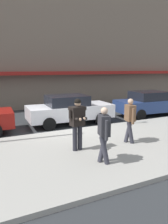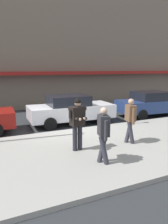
# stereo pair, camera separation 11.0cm
# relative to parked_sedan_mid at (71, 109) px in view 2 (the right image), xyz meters

# --- Properties ---
(ground_plane) EXTENTS (80.00, 80.00, 0.00)m
(ground_plane) POSITION_rel_parked_sedan_mid_xyz_m (-0.78, -1.27, -0.79)
(ground_plane) COLOR #2B2D30
(sidewalk) EXTENTS (32.00, 5.30, 0.14)m
(sidewalk) POSITION_rel_parked_sedan_mid_xyz_m (0.22, -4.12, -0.72)
(sidewalk) COLOR #99968E
(sidewalk) RESTS_ON ground
(curb_paint_line) EXTENTS (28.00, 0.12, 0.01)m
(curb_paint_line) POSITION_rel_parked_sedan_mid_xyz_m (0.22, -1.22, -0.79)
(curb_paint_line) COLOR silver
(curb_paint_line) RESTS_ON ground
(storefront_facade) EXTENTS (28.00, 4.70, 11.33)m
(storefront_facade) POSITION_rel_parked_sedan_mid_xyz_m (0.22, 7.22, 4.86)
(storefront_facade) COLOR #756656
(storefront_facade) RESTS_ON ground
(parked_sedan_mid) EXTENTS (4.56, 2.05, 1.54)m
(parked_sedan_mid) POSITION_rel_parked_sedan_mid_xyz_m (0.00, 0.00, 0.00)
(parked_sedan_mid) COLOR silver
(parked_sedan_mid) RESTS_ON ground
(parked_sedan_far) EXTENTS (4.61, 2.14, 1.54)m
(parked_sedan_far) POSITION_rel_parked_sedan_mid_xyz_m (5.35, -0.32, 0.00)
(parked_sedan_far) COLOR navy
(parked_sedan_far) RESTS_ON ground
(man_texting_on_phone) EXTENTS (0.65, 0.62, 1.81)m
(man_texting_on_phone) POSITION_rel_parked_sedan_mid_xyz_m (-1.38, -4.08, 0.46)
(man_texting_on_phone) COLOR #23232B
(man_texting_on_phone) RESTS_ON sidewalk
(pedestrian_with_bag) EXTENTS (0.40, 0.71, 1.70)m
(pedestrian_with_bag) POSITION_rel_parked_sedan_mid_xyz_m (-1.11, -5.35, 0.32)
(pedestrian_with_bag) COLOR #33333D
(pedestrian_with_bag) RESTS_ON sidewalk
(pedestrian_dark_coat) EXTENTS (0.39, 0.59, 1.70)m
(pedestrian_dark_coat) POSITION_rel_parked_sedan_mid_xyz_m (0.71, -4.23, 0.32)
(pedestrian_dark_coat) COLOR #33333D
(pedestrian_dark_coat) RESTS_ON sidewalk
(parking_meter) EXTENTS (0.12, 0.18, 1.27)m
(parking_meter) POSITION_rel_parked_sedan_mid_xyz_m (2.56, -1.87, 0.18)
(parking_meter) COLOR #4C4C51
(parking_meter) RESTS_ON sidewalk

